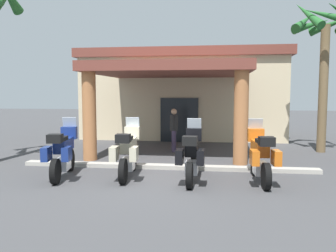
{
  "coord_description": "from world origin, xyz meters",
  "views": [
    {
      "loc": [
        1.74,
        -9.31,
        2.31
      ],
      "look_at": [
        0.11,
        2.49,
        1.2
      ],
      "focal_mm": 37.42,
      "sensor_mm": 36.0,
      "label": 1
    }
  ],
  "objects": [
    {
      "name": "curb_strip",
      "position": [
        0.23,
        1.2,
        0.06
      ],
      "size": [
        9.11,
        0.36,
        0.12
      ],
      "primitive_type": "cube",
      "color": "#ADA89E",
      "rests_on": "ground_plane"
    },
    {
      "name": "motel_building",
      "position": [
        0.01,
        9.89,
        2.31
      ],
      "size": [
        10.56,
        11.44,
        4.51
      ],
      "rotation": [
        0.0,
        0.0,
        -0.0
      ],
      "color": "beige",
      "rests_on": "ground_plane"
    },
    {
      "name": "motorcycle_cream",
      "position": [
        -0.66,
        -0.03,
        0.7
      ],
      "size": [
        0.73,
        2.21,
        1.61
      ],
      "rotation": [
        0.0,
        0.0,
        1.65
      ],
      "color": "black",
      "rests_on": "ground_plane"
    },
    {
      "name": "motorcycle_orange",
      "position": [
        2.9,
        -0.1,
        0.7
      ],
      "size": [
        0.73,
        2.21,
        1.61
      ],
      "rotation": [
        0.0,
        0.0,
        1.64
      ],
      "color": "black",
      "rests_on": "ground_plane"
    },
    {
      "name": "palm_tree_near_portico",
      "position": [
        5.83,
        5.08,
        4.41
      ],
      "size": [
        2.6,
        2.65,
        5.92
      ],
      "color": "brown",
      "rests_on": "ground_plane"
    },
    {
      "name": "motorcycle_blue",
      "position": [
        -2.43,
        -0.29,
        0.7
      ],
      "size": [
        0.86,
        2.2,
        1.61
      ],
      "rotation": [
        0.0,
        0.0,
        1.75
      ],
      "color": "black",
      "rests_on": "ground_plane"
    },
    {
      "name": "pedestrian",
      "position": [
        0.09,
        4.38,
        0.99
      ],
      "size": [
        0.32,
        0.53,
        1.71
      ],
      "rotation": [
        0.0,
        0.0,
        6.17
      ],
      "color": "#3F334C",
      "rests_on": "ground_plane"
    },
    {
      "name": "ground_plane",
      "position": [
        0.0,
        0.0,
        0.0
      ],
      "size": [
        80.0,
        80.0,
        0.0
      ],
      "primitive_type": "plane",
      "color": "#424244"
    },
    {
      "name": "motorcycle_black",
      "position": [
        1.12,
        -0.23,
        0.7
      ],
      "size": [
        0.7,
        2.21,
        1.61
      ],
      "rotation": [
        0.0,
        0.0,
        1.57
      ],
      "color": "black",
      "rests_on": "ground_plane"
    }
  ]
}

